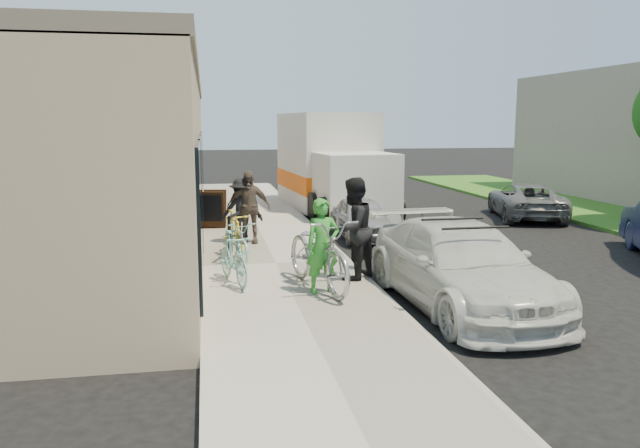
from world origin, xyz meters
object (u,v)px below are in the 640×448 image
sandwich_board (214,209)px  man_standing (353,229)px  sedan_silver (362,218)px  moving_truck (331,168)px  woman_rider (323,246)px  bystander_b (248,207)px  cruiser_bike_b (236,241)px  sedan_white (460,266)px  bystander_a (242,210)px  bike_rack (234,232)px  far_car_gray (526,201)px  cruiser_bike_a (233,258)px  cruiser_bike_c (234,234)px  tandem_bike (319,253)px

sandwich_board → man_standing: (2.43, -6.15, 0.42)m
sedan_silver → moving_truck: size_ratio=0.46×
woman_rider → bystander_b: (-0.93, 4.63, 0.07)m
sedan_silver → man_standing: bearing=-105.3°
cruiser_bike_b → bystander_b: bearing=64.3°
sedan_white → bystander_a: bystander_a is taller
bike_rack → bystander_b: bystander_b is taller
bike_rack → sandwich_board: 4.27m
far_car_gray → cruiser_bike_b: bearing=44.8°
bike_rack → bystander_a: bystander_a is taller
sandwich_board → sedan_silver: 4.06m
sandwich_board → cruiser_bike_b: size_ratio=0.63×
sedan_white → sedan_silver: sedan_white is taller
sandwich_board → cruiser_bike_a: size_ratio=0.66×
far_car_gray → man_standing: man_standing is taller
bike_rack → moving_truck: moving_truck is taller
man_standing → bystander_b: (-1.64, 3.82, -0.07)m
bystander_a → cruiser_bike_c: bearing=80.7°
man_standing → bystander_b: 4.16m
woman_rider → cruiser_bike_b: (-1.32, 2.75, -0.38)m
tandem_bike → cruiser_bike_b: (-1.30, 2.49, -0.21)m
woman_rider → bystander_b: bystander_b is taller
cruiser_bike_b → bystander_a: bystander_a is taller
moving_truck → woman_rider: 10.97m
sandwich_board → cruiser_bike_a: bearing=-77.7°
cruiser_bike_a → cruiser_bike_c: 2.26m
sandwich_board → cruiser_bike_c: bearing=-74.6°
bystander_a → sedan_white: bearing=120.3°
cruiser_bike_a → cruiser_bike_b: 1.90m
sedan_white → cruiser_bike_c: (-3.50, 3.85, -0.04)m
bystander_a → bystander_b: (0.15, -0.13, 0.09)m
sedan_silver → bystander_b: 3.17m
woman_rider → bystander_a: woman_rider is taller
cruiser_bike_a → bystander_b: bystander_b is taller
tandem_bike → cruiser_bike_c: size_ratio=1.47×
sedan_silver → bystander_a: bystander_a is taller
man_standing → bystander_b: bearing=-109.3°
far_car_gray → tandem_bike: (-8.05, -7.67, 0.22)m
sedan_white → far_car_gray: sedan_white is taller
sedan_white → tandem_bike: 2.40m
man_standing → bystander_a: (-1.80, 3.94, -0.16)m
woman_rider → man_standing: (0.72, 0.82, 0.14)m
man_standing → bike_rack: bearing=-85.0°
bike_rack → far_car_gray: size_ratio=0.25×
moving_truck → man_standing: moving_truck is taller
moving_truck → bystander_b: size_ratio=3.98×
bystander_a → sedan_silver: bearing=-166.5°
bystander_a → moving_truck: bearing=-119.8°
bike_rack → bystander_a: bearing=82.3°
cruiser_bike_a → tandem_bike: bearing=-36.6°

